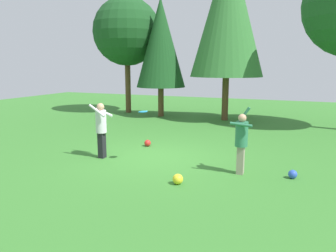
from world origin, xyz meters
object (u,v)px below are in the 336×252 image
object	(u,v)px
person_thrower	(241,138)
ball_red	(148,143)
tree_left	(161,43)
person_catcher	(101,125)
tree_center	(228,10)
ball_yellow	(178,179)
tree_far_left	(127,32)
frisbee	(143,112)
ball_blue	(293,174)

from	to	relation	value
person_thrower	ball_red	world-z (taller)	person_thrower
tree_left	person_thrower	bearing A→B (deg)	-54.40
person_catcher	ball_red	size ratio (longest dim) A/B	7.36
ball_red	tree_center	xyz separation A→B (m)	(1.32, 6.94, 5.65)
person_catcher	tree_left	bearing A→B (deg)	102.08
person_thrower	ball_yellow	xyz separation A→B (m)	(-1.31, -1.42, -0.87)
ball_yellow	tree_far_left	size ratio (longest dim) A/B	0.04
person_thrower	frisbee	world-z (taller)	person_thrower
frisbee	ball_red	world-z (taller)	frisbee
tree_far_left	person_catcher	bearing A→B (deg)	-65.45
person_thrower	person_catcher	world-z (taller)	person_thrower
frisbee	tree_left	xyz separation A→B (m)	(-3.28, 8.79, 2.60)
person_catcher	frisbee	size ratio (longest dim) A/B	6.28
person_catcher	tree_left	xyz separation A→B (m)	(-1.76, 8.77, 3.13)
frisbee	ball_blue	size ratio (longest dim) A/B	1.22
tree_left	tree_center	bearing A→B (deg)	1.57
ball_yellow	ball_red	bearing A→B (deg)	126.89
ball_yellow	tree_center	world-z (taller)	tree_center
tree_left	tree_far_left	xyz separation A→B (m)	(-2.54, 0.64, 0.76)
ball_yellow	tree_left	bearing A→B (deg)	115.87
tree_center	tree_far_left	bearing A→B (deg)	175.17
ball_blue	ball_yellow	bearing A→B (deg)	-149.73
person_thrower	ball_yellow	distance (m)	2.12
person_catcher	ball_yellow	world-z (taller)	person_catcher
person_catcher	ball_blue	world-z (taller)	person_catcher
ball_red	person_catcher	bearing A→B (deg)	-109.79
frisbee	ball_red	xyz separation A→B (m)	(-0.82, 1.95, -1.48)
person_catcher	tree_far_left	size ratio (longest dim) A/B	0.25
ball_red	tree_far_left	xyz separation A→B (m)	(-4.99, 7.48, 4.84)
ball_red	tree_far_left	distance (m)	10.21
frisbee	tree_far_left	world-z (taller)	tree_far_left
tree_left	tree_far_left	size ratio (longest dim) A/B	0.95
frisbee	tree_left	bearing A→B (deg)	110.43
frisbee	ball_blue	xyz separation A→B (m)	(4.28, 0.28, -1.48)
person_thrower	ball_blue	xyz separation A→B (m)	(1.36, 0.14, -0.89)
ball_yellow	tree_left	world-z (taller)	tree_left
frisbee	tree_center	xyz separation A→B (m)	(0.50, 8.90, 4.17)
ball_blue	tree_left	bearing A→B (deg)	131.60
frisbee	tree_far_left	distance (m)	11.58
person_thrower	ball_yellow	bearing A→B (deg)	44.57
tree_far_left	person_thrower	bearing A→B (deg)	-46.78
tree_left	person_catcher	bearing A→B (deg)	-78.64
person_catcher	tree_far_left	distance (m)	11.05
person_catcher	tree_center	bearing A→B (deg)	77.94
frisbee	tree_center	distance (m)	9.84
ball_red	ball_yellow	world-z (taller)	ball_yellow
person_thrower	tree_far_left	bearing A→B (deg)	-49.50
person_catcher	ball_blue	xyz separation A→B (m)	(5.80, 0.26, -0.95)
person_thrower	ball_blue	distance (m)	1.63
ball_red	ball_yellow	xyz separation A→B (m)	(2.43, -3.23, 0.01)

